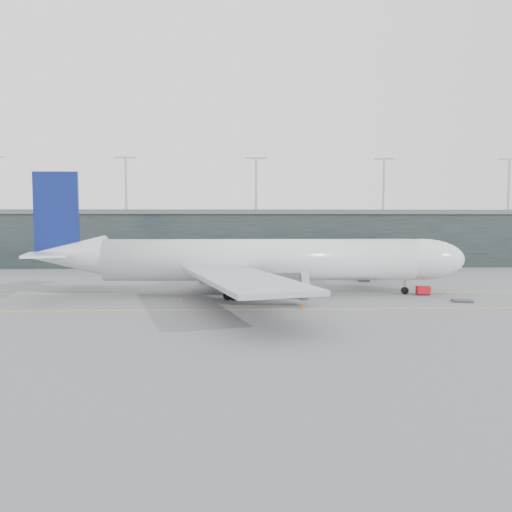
{
  "coord_description": "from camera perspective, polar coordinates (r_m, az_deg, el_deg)",
  "views": [
    {
      "loc": [
        -0.16,
        -88.08,
        12.18
      ],
      "look_at": [
        3.02,
        -4.0,
        6.29
      ],
      "focal_mm": 35.0,
      "sensor_mm": 36.0,
      "label": 1
    }
  ],
  "objects": [
    {
      "name": "baggage_dolly",
      "position": [
        81.74,
        22.49,
        -4.76
      ],
      "size": [
        3.08,
        2.63,
        0.27
      ],
      "primitive_type": "cube",
      "rotation": [
        0.0,
        0.0,
        -0.17
      ],
      "color": "#333338",
      "rests_on": "ground"
    },
    {
      "name": "cone_wing_port",
      "position": [
        101.42,
        2.9,
        -2.7
      ],
      "size": [
        0.44,
        0.44,
        0.7
      ],
      "primitive_type": "cone",
      "color": "#DD5C0C",
      "rests_on": "ground"
    },
    {
      "name": "cone_tail",
      "position": [
        76.84,
        -8.47,
        -4.91
      ],
      "size": [
        0.41,
        0.41,
        0.65
      ],
      "primitive_type": "cone",
      "color": "orange",
      "rests_on": "ground"
    },
    {
      "name": "jet_bridge",
      "position": [
        117.39,
        11.87,
        0.65
      ],
      "size": [
        18.78,
        46.65,
        7.34
      ],
      "rotation": [
        0.0,
        0.0,
        -0.33
      ],
      "color": "#2E2E33",
      "rests_on": "ground"
    },
    {
      "name": "taxiline_a",
      "position": [
        84.96,
        -2.04,
        -4.24
      ],
      "size": [
        160.0,
        0.25,
        0.02
      ],
      "primitive_type": "cube",
      "color": "yellow",
      "rests_on": "ground"
    },
    {
      "name": "cone_nose",
      "position": [
        88.08,
        20.58,
        -3.96
      ],
      "size": [
        0.46,
        0.46,
        0.73
      ],
      "primitive_type": "cone",
      "color": "#CB690B",
      "rests_on": "ground"
    },
    {
      "name": "ground",
      "position": [
        88.92,
        -2.05,
        -3.87
      ],
      "size": [
        320.0,
        320.0,
        0.0
      ],
      "primitive_type": "plane",
      "color": "slate",
      "rests_on": "ground"
    },
    {
      "name": "taxiline_b",
      "position": [
        69.16,
        -2.01,
        -6.13
      ],
      "size": [
        160.0,
        0.25,
        0.02
      ],
      "primitive_type": "cube",
      "color": "yellow",
      "rests_on": "ground"
    },
    {
      "name": "cone_wing_stbd",
      "position": [
        70.05,
        5.36,
        -5.71
      ],
      "size": [
        0.49,
        0.49,
        0.78
      ],
      "primitive_type": "cone",
      "color": "red",
      "rests_on": "ground"
    },
    {
      "name": "taxiline_lead_main",
      "position": [
        108.88,
        0.56,
        -2.42
      ],
      "size": [
        0.25,
        60.0,
        0.02
      ],
      "primitive_type": "cube",
      "color": "yellow",
      "rests_on": "ground"
    },
    {
      "name": "terminal",
      "position": [
        146.15,
        -2.11,
        2.21
      ],
      "size": [
        240.0,
        36.0,
        29.0
      ],
      "color": "black",
      "rests_on": "ground"
    },
    {
      "name": "uld_b",
      "position": [
        99.67,
        -3.29,
        -2.53
      ],
      "size": [
        2.21,
        2.02,
        1.64
      ],
      "rotation": [
        0.0,
        0.0,
        -0.39
      ],
      "color": "#37373C",
      "rests_on": "ground"
    },
    {
      "name": "uld_a",
      "position": [
        98.52,
        -5.69,
        -2.59
      ],
      "size": [
        2.06,
        1.74,
        1.71
      ],
      "rotation": [
        0.0,
        0.0,
        -0.13
      ],
      "color": "#37373C",
      "rests_on": "ground"
    },
    {
      "name": "gse_cart",
      "position": [
        86.92,
        18.56,
        -3.72
      ],
      "size": [
        2.26,
        1.56,
        1.46
      ],
      "rotation": [
        0.0,
        0.0,
        -0.1
      ],
      "color": "red",
      "rests_on": "ground"
    },
    {
      "name": "main_aircraft",
      "position": [
        82.09,
        0.15,
        -0.56
      ],
      "size": [
        71.53,
        67.5,
        20.13
      ],
      "rotation": [
        0.0,
        0.0,
        -0.0
      ],
      "color": "silver",
      "rests_on": "ground"
    },
    {
      "name": "uld_c",
      "position": [
        99.98,
        -1.89,
        -2.44
      ],
      "size": [
        2.07,
        1.68,
        1.84
      ],
      "rotation": [
        0.0,
        0.0,
        0.03
      ],
      "color": "#37373C",
      "rests_on": "ground"
    }
  ]
}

